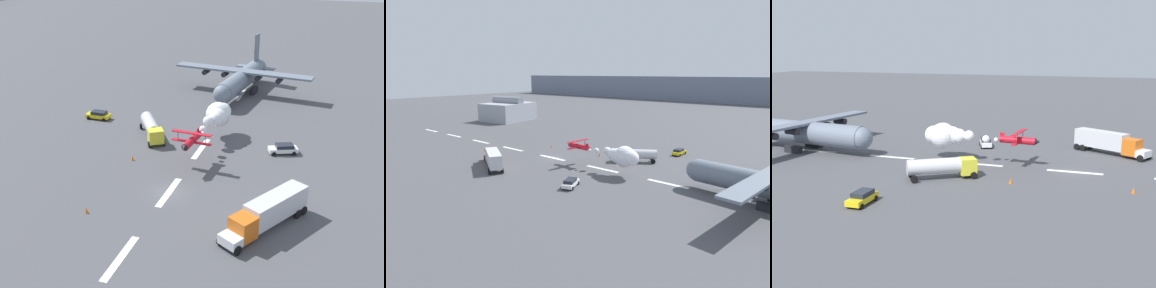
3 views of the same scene
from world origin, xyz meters
TOP-DOWN VIEW (x-y plane):
  - ground_plane at (0.00, 0.00)m, footprint 440.00×440.00m
  - runway_stripe_3 at (-14.69, 0.00)m, footprint 8.00×0.90m
  - runway_stripe_4 at (0.00, 0.00)m, footprint 8.00×0.90m
  - runway_stripe_5 at (14.69, 0.00)m, footprint 8.00×0.90m
  - runway_stripe_6 at (29.39, 0.00)m, footprint 8.00×0.90m
  - runway_stripe_7 at (44.08, 0.00)m, footprint 8.00×0.90m
  - cargo_transport_plane at (44.46, 0.25)m, footprint 25.07×30.18m
  - stunt_biplane_red at (19.68, -1.21)m, footprint 18.80×6.11m
  - semi_truck_orange at (-4.10, -13.82)m, footprint 12.70×8.94m
  - fuel_tanker_truck at (16.80, 9.34)m, footprint 9.26×7.30m
  - followme_car_yellow at (17.07, -12.77)m, footprint 3.32×4.83m
  - airport_staff_sedan at (21.80, 22.13)m, footprint 2.03×4.51m
  - traffic_cone_near at (-7.88, 7.89)m, footprint 0.44×0.44m
  - traffic_cone_far at (7.47, 8.68)m, footprint 0.44×0.44m

SIDE VIEW (x-z plane):
  - ground_plane at x=0.00m, z-range 0.00..0.00m
  - runway_stripe_3 at x=-14.69m, z-range 0.00..0.01m
  - runway_stripe_4 at x=0.00m, z-range 0.00..0.01m
  - runway_stripe_5 at x=14.69m, z-range 0.00..0.01m
  - runway_stripe_6 at x=29.39m, z-range 0.00..0.01m
  - runway_stripe_7 at x=44.08m, z-range 0.00..0.01m
  - traffic_cone_near at x=-7.88m, z-range 0.00..0.75m
  - traffic_cone_far at x=7.47m, z-range 0.00..0.75m
  - followme_car_yellow at x=17.07m, z-range 0.05..1.57m
  - airport_staff_sedan at x=21.80m, z-range 0.05..1.57m
  - fuel_tanker_truck at x=16.80m, z-range 0.30..3.20m
  - semi_truck_orange at x=-4.10m, z-range 0.26..3.96m
  - cargo_transport_plane at x=44.46m, z-range -2.22..8.89m
  - stunt_biplane_red at x=19.68m, z-range 1.85..6.01m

